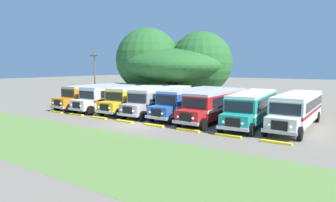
# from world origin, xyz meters

# --- Properties ---
(ground_plane) EXTENTS (220.00, 220.00, 0.00)m
(ground_plane) POSITION_xyz_m (0.00, 0.00, 0.00)
(ground_plane) COLOR slate
(foreground_grass_strip) EXTENTS (80.00, 8.45, 0.01)m
(foreground_grass_strip) POSITION_xyz_m (0.00, -7.50, 0.00)
(foreground_grass_strip) COLOR olive
(foreground_grass_strip) RESTS_ON ground_plane
(parked_bus_slot_0) EXTENTS (2.83, 10.86, 2.82)m
(parked_bus_slot_0) POSITION_xyz_m (-11.70, 5.98, 1.58)
(parked_bus_slot_0) COLOR orange
(parked_bus_slot_0) RESTS_ON ground_plane
(parked_bus_slot_1) EXTENTS (2.87, 10.86, 2.82)m
(parked_bus_slot_1) POSITION_xyz_m (-8.59, 5.92, 1.58)
(parked_bus_slot_1) COLOR silver
(parked_bus_slot_1) RESTS_ON ground_plane
(parked_bus_slot_2) EXTENTS (3.12, 10.90, 2.82)m
(parked_bus_slot_2) POSITION_xyz_m (-5.03, 6.34, 1.58)
(parked_bus_slot_2) COLOR yellow
(parked_bus_slot_2) RESTS_ON ground_plane
(parked_bus_slot_3) EXTENTS (2.93, 10.87, 2.82)m
(parked_bus_slot_3) POSITION_xyz_m (-1.81, 6.27, 1.58)
(parked_bus_slot_3) COLOR #9E9993
(parked_bus_slot_3) RESTS_ON ground_plane
(parked_bus_slot_4) EXTENTS (3.16, 10.90, 2.82)m
(parked_bus_slot_4) POSITION_xyz_m (1.76, 6.54, 1.58)
(parked_bus_slot_4) COLOR #23519E
(parked_bus_slot_4) RESTS_ON ground_plane
(parked_bus_slot_5) EXTENTS (2.90, 10.87, 2.82)m
(parked_bus_slot_5) POSITION_xyz_m (4.92, 5.96, 1.58)
(parked_bus_slot_5) COLOR red
(parked_bus_slot_5) RESTS_ON ground_plane
(parked_bus_slot_6) EXTENTS (3.27, 10.93, 2.82)m
(parked_bus_slot_6) POSITION_xyz_m (8.35, 6.00, 1.58)
(parked_bus_slot_6) COLOR teal
(parked_bus_slot_6) RESTS_ON ground_plane
(parked_bus_slot_7) EXTENTS (2.92, 10.87, 2.82)m
(parked_bus_slot_7) POSITION_xyz_m (11.98, 6.69, 1.58)
(parked_bus_slot_7) COLOR silver
(parked_bus_slot_7) RESTS_ON ground_plane
(curb_wheelstop_0) EXTENTS (2.00, 0.36, 0.15)m
(curb_wheelstop_0) POSITION_xyz_m (-11.84, 0.14, 0.07)
(curb_wheelstop_0) COLOR yellow
(curb_wheelstop_0) RESTS_ON ground_plane
(curb_wheelstop_1) EXTENTS (2.00, 0.36, 0.15)m
(curb_wheelstop_1) POSITION_xyz_m (-8.46, 0.14, 0.07)
(curb_wheelstop_1) COLOR yellow
(curb_wheelstop_1) RESTS_ON ground_plane
(curb_wheelstop_2) EXTENTS (2.00, 0.36, 0.15)m
(curb_wheelstop_2) POSITION_xyz_m (-5.08, 0.14, 0.07)
(curb_wheelstop_2) COLOR yellow
(curb_wheelstop_2) RESTS_ON ground_plane
(curb_wheelstop_3) EXTENTS (2.00, 0.36, 0.15)m
(curb_wheelstop_3) POSITION_xyz_m (-1.69, 0.14, 0.07)
(curb_wheelstop_3) COLOR yellow
(curb_wheelstop_3) RESTS_ON ground_plane
(curb_wheelstop_4) EXTENTS (2.00, 0.36, 0.15)m
(curb_wheelstop_4) POSITION_xyz_m (1.69, 0.14, 0.07)
(curb_wheelstop_4) COLOR yellow
(curb_wheelstop_4) RESTS_ON ground_plane
(curb_wheelstop_5) EXTENTS (2.00, 0.36, 0.15)m
(curb_wheelstop_5) POSITION_xyz_m (5.08, 0.14, 0.07)
(curb_wheelstop_5) COLOR yellow
(curb_wheelstop_5) RESTS_ON ground_plane
(curb_wheelstop_6) EXTENTS (2.00, 0.36, 0.15)m
(curb_wheelstop_6) POSITION_xyz_m (8.46, 0.14, 0.07)
(curb_wheelstop_6) COLOR yellow
(curb_wheelstop_6) RESTS_ON ground_plane
(curb_wheelstop_7) EXTENTS (2.00, 0.36, 0.15)m
(curb_wheelstop_7) POSITION_xyz_m (11.84, 0.14, 0.07)
(curb_wheelstop_7) COLOR yellow
(curb_wheelstop_7) RESTS_ON ground_plane
(broad_shade_tree) EXTENTS (16.35, 15.48, 10.73)m
(broad_shade_tree) POSITION_xyz_m (-6.16, 16.40, 5.49)
(broad_shade_tree) COLOR brown
(broad_shade_tree) RESTS_ON ground_plane
(utility_pole) EXTENTS (1.80, 0.20, 7.23)m
(utility_pole) POSITION_xyz_m (-14.73, 8.56, 3.86)
(utility_pole) COLOR brown
(utility_pole) RESTS_ON ground_plane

